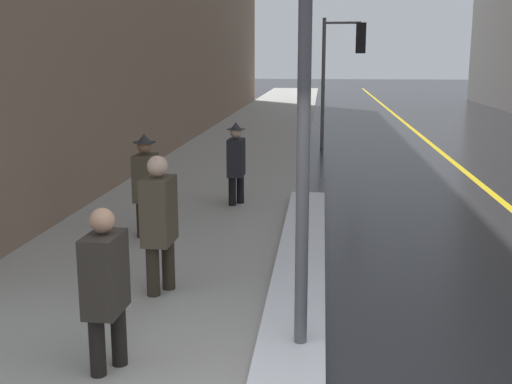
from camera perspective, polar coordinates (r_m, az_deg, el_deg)
name	(u,v)px	position (r m, az deg, el deg)	size (l,w,h in m)	color
sidewalk_slab	(241,150)	(19.54, -1.35, 3.73)	(4.00, 80.00, 0.01)	#9E9B93
road_centre_stripe	(443,153)	(19.71, 16.26, 3.32)	(0.16, 80.00, 0.00)	gold
snow_bank_curb	(300,264)	(8.64, 3.96, -6.40)	(0.65, 8.61, 0.15)	white
lamp_post	(305,57)	(5.65, 4.35, 11.86)	(0.28, 0.28, 4.62)	#515156
traffic_light_near	(346,55)	(20.01, 8.00, 11.99)	(1.31, 0.32, 3.94)	#515156
pedestrian_trailing	(105,283)	(5.84, -13.25, -7.84)	(0.30, 0.50, 1.52)	black
pedestrian_with_shoulder_bag	(159,218)	(7.64, -8.58, -2.31)	(0.33, 0.76, 1.67)	#2A241B
pedestrian_in_fedora	(146,181)	(10.14, -9.78, 0.98)	(0.35, 0.51, 1.63)	#2A241B
pedestrian_in_glasses	(236,160)	(12.18, -1.77, 2.84)	(0.34, 0.70, 1.59)	black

